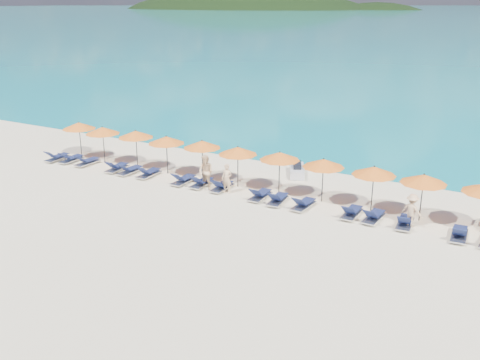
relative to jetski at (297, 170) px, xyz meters
The scene contains 33 objects.
ground 8.50m from the jetski, 94.72° to the right, with size 1400.00×1400.00×0.00m, color beige.
headland_main 611.90m from the jetski, 119.50° to the left, with size 374.00×242.00×126.50m.
headland_small 572.84m from the jetski, 105.28° to the left, with size 162.00×126.00×85.50m.
jetski is the anchor object (origin of this frame).
beachgoer_a 4.97m from the jetski, 114.20° to the right, with size 0.57×0.37×1.56m, color #DFB385.
beachgoer_b 5.65m from the jetski, 126.16° to the right, with size 0.90×0.52×1.86m, color #DFB385.
beachgoer_c 8.54m from the jetski, 30.01° to the right, with size 0.98×0.46×1.52m, color #DFB385.
umbrella_0 14.25m from the jetski, 167.03° to the right, with size 2.10×2.10×2.28m.
umbrella_1 12.17m from the jetski, 163.54° to the right, with size 2.10×2.10×2.28m.
umbrella_2 9.83m from the jetski, 160.92° to the right, with size 2.10×2.10×2.28m.
umbrella_3 7.71m from the jetski, 153.27° to the right, with size 2.10×2.10×2.28m.
umbrella_4 5.70m from the jetski, 143.89° to the right, with size 2.10×2.10×2.28m.
umbrella_5 4.29m from the jetski, 120.62° to the right, with size 2.10×2.10×2.28m.
umbrella_6 3.67m from the jetski, 83.25° to the right, with size 2.10×2.10×2.28m.
umbrella_7 4.64m from the jetski, 49.73° to the right, with size 2.10×2.10×2.28m.
umbrella_8 6.50m from the jetski, 32.00° to the right, with size 2.10×2.10×2.28m.
umbrella_9 8.49m from the jetski, 24.14° to the right, with size 2.10×2.10×2.28m.
lounger_0 15.12m from the jetski, 161.92° to the right, with size 0.64×1.71×0.66m.
lounger_1 14.08m from the jetski, 161.38° to the right, with size 0.63×1.70×0.66m.
lounger_2 12.83m from the jetski, 159.54° to the right, with size 0.68×1.72×0.66m.
lounger_3 10.62m from the jetski, 154.93° to the right, with size 0.76×1.74×0.66m.
lounger_4 9.72m from the jetski, 152.19° to the right, with size 0.72×1.73×0.66m.
lounger_5 8.53m from the jetski, 148.64° to the right, with size 0.68×1.72×0.66m.
lounger_6 6.58m from the jetski, 137.52° to the right, with size 0.66×1.71×0.66m.
lounger_7 5.72m from the jetski, 130.46° to the right, with size 0.64×1.71×0.66m.
lounger_8 4.98m from the jetski, 119.50° to the right, with size 0.66×1.72×0.66m.
lounger_9 4.52m from the jetski, 90.84° to the right, with size 0.63×1.71×0.66m.
lounger_10 4.73m from the jetski, 77.98° to the right, with size 0.77×1.75×0.66m.
lounger_11 5.20m from the jetski, 62.97° to the right, with size 0.75×1.74×0.66m.
lounger_12 6.54m from the jetski, 43.52° to the right, with size 0.63×1.70×0.66m.
lounger_13 7.31m from the jetski, 37.88° to the right, with size 0.74×1.74×0.66m.
lounger_14 8.45m from the jetski, 31.82° to the right, with size 0.77×1.75×0.66m.
lounger_15 10.54m from the jetski, 25.90° to the right, with size 0.73×1.74×0.66m.
Camera 1 is at (12.24, -18.72, 9.61)m, focal length 40.00 mm.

